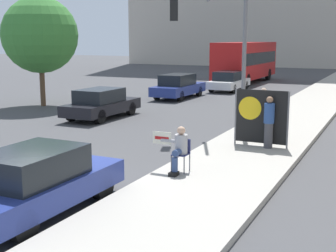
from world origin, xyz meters
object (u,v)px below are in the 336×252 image
protest_banner (261,117)px  jogger_on_sidewalk (269,122)px  street_tree_near_curb (40,35)px  car_on_road_distant (229,81)px  city_bus_on_road (246,60)px  traffic_light_pole (217,36)px  parked_car_curbside (36,182)px  car_on_road_midblock (178,86)px  car_on_road_nearest (101,103)px  seated_protester (179,148)px  pedestrian_behind (263,109)px

protest_banner → jogger_on_sidewalk: bearing=-28.7°
street_tree_near_curb → protest_banner: bearing=-21.1°
car_on_road_distant → city_bus_on_road: size_ratio=0.43×
traffic_light_pole → city_bus_on_road: bearing=103.4°
jogger_on_sidewalk → car_on_road_distant: bearing=-37.2°
city_bus_on_road → protest_banner: bearing=-72.5°
protest_banner → street_tree_near_curb: street_tree_near_curb is taller
parked_car_curbside → city_bus_on_road: size_ratio=0.38×
car_on_road_midblock → street_tree_near_curb: 8.91m
car_on_road_nearest → car_on_road_midblock: (0.11, 8.47, 0.05)m
protest_banner → car_on_road_distant: size_ratio=0.40×
street_tree_near_curb → parked_car_curbside: bearing=-50.0°
seated_protester → car_on_road_midblock: bearing=138.3°
traffic_light_pole → street_tree_near_curb: (-11.32, 3.19, 0.11)m
parked_car_curbside → car_on_road_nearest: (-5.61, 10.86, -0.01)m
traffic_light_pole → car_on_road_nearest: bearing=169.6°
traffic_light_pole → car_on_road_distant: traffic_light_pole is taller
car_on_road_nearest → street_tree_near_curb: 6.47m
car_on_road_distant → protest_banner: bearing=-68.3°
jogger_on_sidewalk → car_on_road_nearest: bearing=9.3°
parked_car_curbside → car_on_road_midblock: car_on_road_midblock is taller
car_on_road_nearest → seated_protester: bearing=-44.7°
seated_protester → city_bus_on_road: 28.25m
protest_banner → parked_car_curbside: protest_banner is taller
parked_car_curbside → car_on_road_midblock: 20.09m
jogger_on_sidewalk → traffic_light_pole: bearing=-10.0°
protest_banner → traffic_light_pole: 4.06m
car_on_road_midblock → street_tree_near_curb: bearing=-129.9°
parked_car_curbside → street_tree_near_curb: bearing=130.0°
car_on_road_nearest → car_on_road_distant: 13.87m
jogger_on_sidewalk → car_on_road_distant: 18.53m
traffic_light_pole → car_on_road_midblock: 11.68m
seated_protester → protest_banner: size_ratio=0.66×
parked_car_curbside → car_on_road_distant: 24.94m
jogger_on_sidewalk → car_on_road_nearest: size_ratio=0.39×
city_bus_on_road → street_tree_near_curb: (-6.21, -18.26, 1.93)m
pedestrian_behind → car_on_road_distant: (-6.10, 14.15, -0.30)m
protest_banner → car_on_road_nearest: size_ratio=0.43×
car_on_road_midblock → car_on_road_distant: car_on_road_midblock is taller
protest_banner → car_on_road_distant: protest_banner is taller
jogger_on_sidewalk → protest_banner: bearing=1.7°
pedestrian_behind → parked_car_curbside: bearing=-110.5°
car_on_road_nearest → car_on_road_distant: car_on_road_distant is taller
jogger_on_sidewalk → street_tree_near_curb: street_tree_near_curb is taller
seated_protester → car_on_road_midblock: (-7.15, 15.66, -0.09)m
jogger_on_sidewalk → parked_car_curbside: bearing=97.9°
car_on_road_midblock → traffic_light_pole: bearing=-58.1°
seated_protester → pedestrian_behind: size_ratio=0.75×
car_on_road_distant → city_bus_on_road: city_bus_on_road is taller
parked_car_curbside → city_bus_on_road: city_bus_on_road is taller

